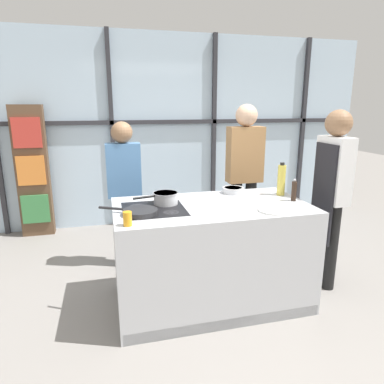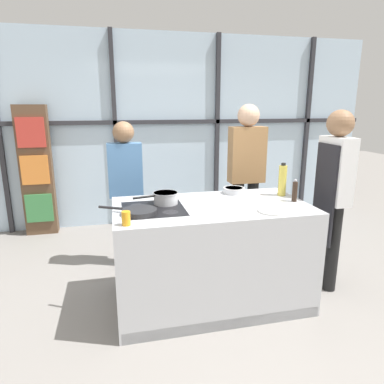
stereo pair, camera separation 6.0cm
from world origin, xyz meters
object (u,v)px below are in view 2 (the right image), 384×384
(spectator_far_left, at_px, (126,184))
(saucepan, at_px, (165,198))
(mixing_bowl, at_px, (234,190))
(frying_pan, at_px, (139,211))
(pepper_grinder, at_px, (295,191))
(white_plate, at_px, (274,211))
(chef, at_px, (333,187))
(oil_bottle, at_px, (282,180))
(juice_glass_near, at_px, (126,218))
(spectator_center_left, at_px, (246,170))

(spectator_far_left, distance_m, saucepan, 0.88)
(spectator_far_left, bearing_deg, saucepan, 110.63)
(saucepan, distance_m, mixing_bowl, 0.75)
(frying_pan, relative_size, pepper_grinder, 2.25)
(white_plate, bearing_deg, frying_pan, 170.48)
(mixing_bowl, bearing_deg, chef, -21.24)
(oil_bottle, bearing_deg, white_plate, -123.62)
(chef, xyz_separation_m, saucepan, (-1.59, 0.12, -0.04))
(juice_glass_near, bearing_deg, pepper_grinder, 11.35)
(spectator_far_left, distance_m, white_plate, 1.70)
(spectator_center_left, relative_size, oil_bottle, 5.66)
(frying_pan, distance_m, white_plate, 1.10)
(spectator_far_left, distance_m, mixing_bowl, 1.19)
(white_plate, height_order, oil_bottle, oil_bottle)
(oil_bottle, height_order, juice_glass_near, oil_bottle)
(spectator_far_left, bearing_deg, spectator_center_left, 180.00)
(pepper_grinder, bearing_deg, oil_bottle, 92.57)
(spectator_far_left, xyz_separation_m, juice_glass_near, (-0.05, -1.31, 0.04))
(chef, distance_m, pepper_grinder, 0.44)
(frying_pan, xyz_separation_m, oil_bottle, (1.39, 0.28, 0.13))
(mixing_bowl, height_order, oil_bottle, oil_bottle)
(spectator_center_left, bearing_deg, saucepan, 37.14)
(pepper_grinder, distance_m, juice_glass_near, 1.54)
(chef, relative_size, saucepan, 4.35)
(chef, distance_m, juice_glass_near, 1.99)
(oil_bottle, relative_size, pepper_grinder, 1.54)
(mixing_bowl, xyz_separation_m, juice_glass_near, (-1.08, -0.71, 0.02))
(spectator_center_left, bearing_deg, pepper_grinder, 93.47)
(frying_pan, xyz_separation_m, juice_glass_near, (-0.11, -0.24, 0.03))
(frying_pan, bearing_deg, spectator_far_left, 93.08)
(frying_pan, bearing_deg, white_plate, -9.52)
(juice_glass_near, bearing_deg, spectator_far_left, 87.77)
(frying_pan, bearing_deg, mixing_bowl, 25.59)
(white_plate, bearing_deg, pepper_grinder, 37.24)
(spectator_center_left, height_order, oil_bottle, spectator_center_left)
(juice_glass_near, bearing_deg, saucepan, 53.47)
(pepper_grinder, relative_size, juice_glass_near, 1.96)
(chef, xyz_separation_m, spectator_far_left, (-1.90, 0.94, -0.08))
(saucepan, bearing_deg, pepper_grinder, -9.12)
(spectator_center_left, relative_size, frying_pan, 3.87)
(white_plate, relative_size, oil_bottle, 0.82)
(saucepan, relative_size, juice_glass_near, 3.82)
(spectator_far_left, bearing_deg, mixing_bowl, 149.51)
(spectator_far_left, relative_size, saucepan, 4.03)
(mixing_bowl, bearing_deg, juice_glass_near, -146.74)
(saucepan, bearing_deg, white_plate, -27.20)
(spectator_center_left, bearing_deg, white_plate, 78.37)
(spectator_far_left, relative_size, spectator_center_left, 0.90)
(chef, bearing_deg, spectator_far_left, 63.57)
(pepper_grinder, bearing_deg, chef, 8.55)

